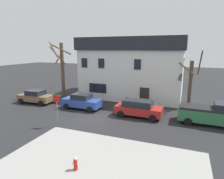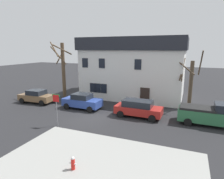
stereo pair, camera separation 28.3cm
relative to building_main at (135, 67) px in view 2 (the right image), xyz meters
name	(u,v)px [view 2 (the right image)]	position (x,y,z in m)	size (l,w,h in m)	color
ground_plane	(91,118)	(-1.32, -10.67, -4.06)	(120.00, 120.00, 0.00)	#262628
sidewalk_slab	(97,168)	(2.81, -17.78, -4.00)	(11.68, 7.69, 0.12)	#999993
building_main	(135,67)	(0.00, 0.00, 0.00)	(13.59, 9.14, 8.00)	white
tree_bare_near	(63,68)	(-8.69, -4.74, -0.03)	(3.30, 2.42, 7.51)	brown
tree_bare_mid	(190,82)	(7.35, -3.98, -1.00)	(2.41, 2.68, 6.45)	#4C3D2D
car_brown_sedan	(37,96)	(-10.16, -8.35, -3.24)	(4.40, 2.22, 1.62)	brown
car_blue_sedan	(82,101)	(-3.67, -8.33, -3.20)	(4.37, 2.17, 1.72)	#2D4799
car_red_wagon	(138,108)	(2.80, -8.59, -3.18)	(4.60, 2.14, 1.68)	#AD231E
pickup_truck_green	(213,115)	(9.38, -8.32, -3.07)	(5.63, 2.27, 2.06)	#2D6B42
fire_hydrant	(73,163)	(1.70, -18.42, -3.55)	(0.42, 0.22, 0.76)	red
street_sign_pole	(56,104)	(-3.10, -13.52, -2.08)	(0.76, 0.07, 2.83)	slate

